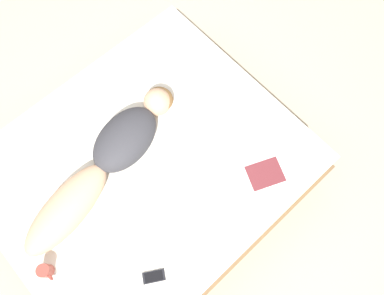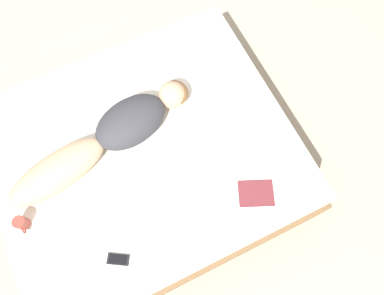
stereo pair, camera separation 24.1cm
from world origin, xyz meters
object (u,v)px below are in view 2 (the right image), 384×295
cell_phone (118,259)px  open_magazine (254,174)px  person (108,137)px  coffee_mug (21,223)px

cell_phone → open_magazine: bearing=127.5°
person → coffee_mug: person is taller
person → cell_phone: person is taller
person → open_magazine: 0.97m
person → cell_phone: bearing=-29.6°
person → coffee_mug: (0.27, -0.67, -0.05)m
person → coffee_mug: 0.73m
person → open_magazine: person is taller
open_magazine → cell_phone: same height
open_magazine → coffee_mug: (-0.33, -1.42, 0.05)m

